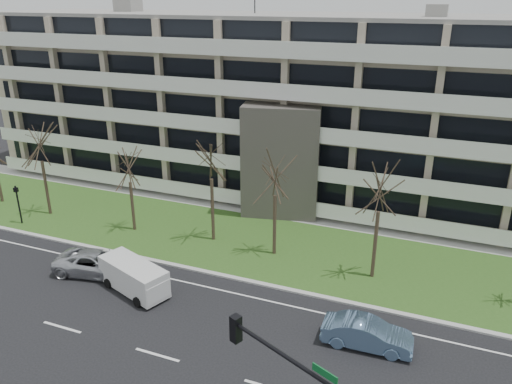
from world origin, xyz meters
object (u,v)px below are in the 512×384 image
at_px(silver_pickup, 97,263).
at_px(white_van, 134,275).
at_px(pedestrian_signal, 18,200).
at_px(blue_sedan, 367,334).

distance_m(silver_pickup, white_van, 3.58).
bearing_deg(silver_pickup, pedestrian_signal, 58.96).
xyz_separation_m(silver_pickup, pedestrian_signal, (-10.41, 3.92, 1.28)).
distance_m(blue_sedan, pedestrian_signal, 28.22).
height_order(blue_sedan, pedestrian_signal, pedestrian_signal).
distance_m(silver_pickup, blue_sedan, 17.40).
distance_m(silver_pickup, pedestrian_signal, 11.20).
height_order(blue_sedan, white_van, white_van).
height_order(white_van, pedestrian_signal, pedestrian_signal).
bearing_deg(white_van, silver_pickup, -174.06).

